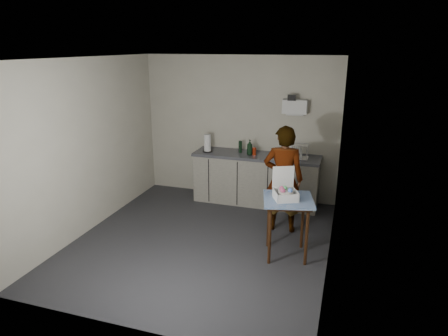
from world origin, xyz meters
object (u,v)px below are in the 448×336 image
(soda_can, at_px, (254,151))
(dark_bottle, at_px, (240,147))
(soap_bottle, at_px, (250,147))
(dish_rack, at_px, (297,155))
(standing_man, at_px, (283,179))
(side_table, at_px, (288,206))
(kitchen_counter, at_px, (256,180))
(paper_towel, at_px, (207,144))
(bakery_box, at_px, (285,192))

(soda_can, height_order, dark_bottle, dark_bottle)
(soap_bottle, distance_m, dish_rack, 0.83)
(standing_man, relative_size, soda_can, 12.85)
(soap_bottle, bearing_deg, side_table, -60.49)
(dish_rack, bearing_deg, dark_bottle, 174.90)
(soap_bottle, bearing_deg, dark_bottle, 152.81)
(kitchen_counter, height_order, soap_bottle, soap_bottle)
(kitchen_counter, bearing_deg, standing_man, -56.43)
(soap_bottle, height_order, paper_towel, paper_towel)
(kitchen_counter, relative_size, paper_towel, 7.03)
(side_table, xyz_separation_m, standing_man, (-0.20, 0.78, 0.10))
(paper_towel, bearing_deg, side_table, -43.73)
(soda_can, distance_m, dish_rack, 0.75)
(kitchen_counter, bearing_deg, dark_bottle, 172.07)
(soap_bottle, relative_size, dish_rack, 0.75)
(standing_man, relative_size, dark_bottle, 7.79)
(side_table, bearing_deg, bakery_box, -163.62)
(dark_bottle, bearing_deg, paper_towel, -167.31)
(soap_bottle, height_order, dark_bottle, soap_bottle)
(dish_rack, relative_size, bakery_box, 0.88)
(standing_man, height_order, dish_rack, standing_man)
(paper_towel, bearing_deg, standing_man, -29.86)
(soda_can, xyz_separation_m, bakery_box, (0.83, -1.72, -0.05))
(soap_bottle, relative_size, dark_bottle, 1.28)
(kitchen_counter, distance_m, bakery_box, 2.00)
(side_table, height_order, dark_bottle, dark_bottle)
(soda_can, height_order, dish_rack, dish_rack)
(side_table, height_order, soda_can, soda_can)
(kitchen_counter, xyz_separation_m, bakery_box, (0.80, -1.76, 0.49))
(standing_man, bearing_deg, bakery_box, 94.95)
(kitchen_counter, relative_size, bakery_box, 5.51)
(paper_towel, xyz_separation_m, dish_rack, (1.60, 0.04, -0.09))
(kitchen_counter, xyz_separation_m, soda_can, (-0.03, -0.04, 0.55))
(kitchen_counter, distance_m, paper_towel, 1.10)
(bakery_box, bearing_deg, dish_rack, 67.78)
(side_table, height_order, dish_rack, dish_rack)
(kitchen_counter, distance_m, standing_man, 1.22)
(paper_towel, relative_size, bakery_box, 0.78)
(side_table, xyz_separation_m, paper_towel, (-1.73, 1.65, 0.34))
(side_table, distance_m, soap_bottle, 1.96)
(side_table, bearing_deg, soap_bottle, 106.15)
(soap_bottle, relative_size, soda_can, 2.11)
(standing_man, relative_size, bakery_box, 4.06)
(kitchen_counter, bearing_deg, soda_can, -126.80)
(dark_bottle, xyz_separation_m, paper_towel, (-0.58, -0.13, 0.05))
(soap_bottle, bearing_deg, kitchen_counter, 27.59)
(paper_towel, distance_m, dish_rack, 1.61)
(kitchen_counter, distance_m, soda_can, 0.55)
(dark_bottle, height_order, bakery_box, bakery_box)
(dark_bottle, distance_m, bakery_box, 2.12)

